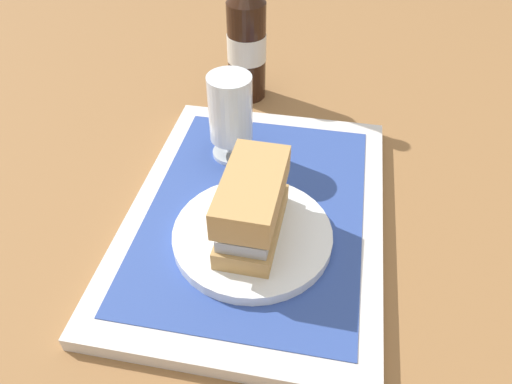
% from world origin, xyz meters
% --- Properties ---
extents(ground_plane, '(3.00, 3.00, 0.00)m').
position_xyz_m(ground_plane, '(0.00, 0.00, 0.00)').
color(ground_plane, olive).
extents(tray, '(0.44, 0.32, 0.02)m').
position_xyz_m(tray, '(0.00, 0.00, 0.01)').
color(tray, silver).
rests_on(tray, ground_plane).
extents(placemat, '(0.38, 0.27, 0.00)m').
position_xyz_m(placemat, '(0.00, 0.00, 0.02)').
color(placemat, '#2D4793').
rests_on(placemat, tray).
extents(plate, '(0.19, 0.19, 0.01)m').
position_xyz_m(plate, '(-0.05, -0.01, 0.03)').
color(plate, white).
rests_on(plate, placemat).
extents(sandwich, '(0.13, 0.07, 0.08)m').
position_xyz_m(sandwich, '(-0.05, -0.01, 0.08)').
color(sandwich, tan).
rests_on(sandwich, plate).
extents(beer_glass, '(0.06, 0.06, 0.12)m').
position_xyz_m(beer_glass, '(0.10, 0.05, 0.09)').
color(beer_glass, silver).
rests_on(beer_glass, placemat).
extents(beer_bottle, '(0.07, 0.07, 0.27)m').
position_xyz_m(beer_bottle, '(0.30, 0.07, 0.10)').
color(beer_bottle, black).
rests_on(beer_bottle, ground_plane).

